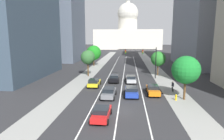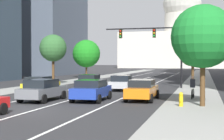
{
  "view_description": "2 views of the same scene",
  "coord_description": "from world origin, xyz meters",
  "px_view_note": "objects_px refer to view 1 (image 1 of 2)",
  "views": [
    {
      "loc": [
        1.21,
        -22.57,
        8.94
      ],
      "look_at": [
        -2.98,
        24.88,
        0.9
      ],
      "focal_mm": 30.56,
      "sensor_mm": 36.0,
      "label": 1
    },
    {
      "loc": [
        9.51,
        -17.07,
        2.84
      ],
      "look_at": [
        -2.06,
        25.53,
        1.73
      ],
      "focal_mm": 54.6,
      "sensor_mm": 36.0,
      "label": 2
    }
  ],
  "objects_px": {
    "cyclist": "(173,86)",
    "street_tree_mid_left": "(94,53)",
    "car_orange": "(153,89)",
    "traffic_signal_mast": "(144,56)",
    "car_silver": "(131,79)",
    "street_tree_near_right": "(186,70)",
    "car_black": "(114,78)",
    "fire_hydrant": "(176,97)",
    "car_yellow": "(94,82)",
    "car_gray": "(109,92)",
    "street_tree_mid_right": "(158,59)",
    "capitol_building": "(128,34)",
    "car_blue": "(132,91)",
    "car_red": "(102,113)",
    "street_tree_near_left": "(88,57)"
  },
  "relations": [
    {
      "from": "car_orange",
      "to": "fire_hydrant",
      "type": "xyz_separation_m",
      "value": [
        2.96,
        -2.78,
        -0.32
      ]
    },
    {
      "from": "street_tree_mid_right",
      "to": "traffic_signal_mast",
      "type": "bearing_deg",
      "value": -134.52
    },
    {
      "from": "car_black",
      "to": "fire_hydrant",
      "type": "relative_size",
      "value": 5.3
    },
    {
      "from": "car_red",
      "to": "car_yellow",
      "type": "bearing_deg",
      "value": 14.95
    },
    {
      "from": "car_silver",
      "to": "car_orange",
      "type": "distance_m",
      "value": 8.66
    },
    {
      "from": "capitol_building",
      "to": "car_yellow",
      "type": "height_order",
      "value": "capitol_building"
    },
    {
      "from": "car_orange",
      "to": "car_black",
      "type": "relative_size",
      "value": 0.97
    },
    {
      "from": "car_red",
      "to": "street_tree_mid_right",
      "type": "height_order",
      "value": "street_tree_mid_right"
    },
    {
      "from": "car_gray",
      "to": "fire_hydrant",
      "type": "bearing_deg",
      "value": -91.55
    },
    {
      "from": "street_tree_near_left",
      "to": "car_red",
      "type": "bearing_deg",
      "value": -74.5
    },
    {
      "from": "car_orange",
      "to": "car_yellow",
      "type": "xyz_separation_m",
      "value": [
        -10.29,
        4.15,
        -0.03
      ]
    },
    {
      "from": "car_blue",
      "to": "car_red",
      "type": "height_order",
      "value": "car_blue"
    },
    {
      "from": "traffic_signal_mast",
      "to": "street_tree_near_right",
      "type": "distance_m",
      "value": 15.37
    },
    {
      "from": "car_gray",
      "to": "car_red",
      "type": "xyz_separation_m",
      "value": [
        0.0,
        -7.87,
        -0.08
      ]
    },
    {
      "from": "street_tree_near_right",
      "to": "car_blue",
      "type": "bearing_deg",
      "value": 173.89
    },
    {
      "from": "car_blue",
      "to": "car_red",
      "type": "bearing_deg",
      "value": 157.54
    },
    {
      "from": "traffic_signal_mast",
      "to": "street_tree_near_right",
      "type": "relative_size",
      "value": 1.31
    },
    {
      "from": "car_orange",
      "to": "capitol_building",
      "type": "bearing_deg",
      "value": 2.2
    },
    {
      "from": "fire_hydrant",
      "to": "street_tree_mid_right",
      "type": "bearing_deg",
      "value": 89.67
    },
    {
      "from": "car_yellow",
      "to": "street_tree_near_right",
      "type": "xyz_separation_m",
      "value": [
        14.55,
        -6.4,
        3.65
      ]
    },
    {
      "from": "street_tree_mid_left",
      "to": "car_blue",
      "type": "bearing_deg",
      "value": -69.91
    },
    {
      "from": "street_tree_near_left",
      "to": "street_tree_mid_right",
      "type": "bearing_deg",
      "value": 7.95
    },
    {
      "from": "car_orange",
      "to": "traffic_signal_mast",
      "type": "relative_size",
      "value": 0.56
    },
    {
      "from": "car_blue",
      "to": "street_tree_near_left",
      "type": "distance_m",
      "value": 18.57
    },
    {
      "from": "car_orange",
      "to": "street_tree_near_right",
      "type": "bearing_deg",
      "value": -117.92
    },
    {
      "from": "car_orange",
      "to": "traffic_signal_mast",
      "type": "xyz_separation_m",
      "value": [
        -0.61,
        12.32,
        4.22
      ]
    },
    {
      "from": "traffic_signal_mast",
      "to": "street_tree_near_left",
      "type": "distance_m",
      "value": 12.97
    },
    {
      "from": "street_tree_mid_right",
      "to": "car_silver",
      "type": "bearing_deg",
      "value": -128.68
    },
    {
      "from": "car_gray",
      "to": "street_tree_near_right",
      "type": "relative_size",
      "value": 0.71
    },
    {
      "from": "car_gray",
      "to": "car_yellow",
      "type": "relative_size",
      "value": 1.01
    },
    {
      "from": "street_tree_near_left",
      "to": "street_tree_mid_left",
      "type": "bearing_deg",
      "value": 95.86
    },
    {
      "from": "traffic_signal_mast",
      "to": "street_tree_near_left",
      "type": "bearing_deg",
      "value": 173.65
    },
    {
      "from": "car_silver",
      "to": "car_yellow",
      "type": "height_order",
      "value": "car_silver"
    },
    {
      "from": "car_orange",
      "to": "street_tree_mid_right",
      "type": "xyz_separation_m",
      "value": [
        3.07,
        16.07,
        3.21
      ]
    },
    {
      "from": "car_silver",
      "to": "street_tree_near_right",
      "type": "distance_m",
      "value": 13.28
    },
    {
      "from": "car_red",
      "to": "traffic_signal_mast",
      "type": "bearing_deg",
      "value": -14.11
    },
    {
      "from": "car_gray",
      "to": "street_tree_near_right",
      "type": "bearing_deg",
      "value": -88.46
    },
    {
      "from": "cyclist",
      "to": "street_tree_mid_left",
      "type": "xyz_separation_m",
      "value": [
        -18.77,
        28.85,
        3.34
      ]
    },
    {
      "from": "car_orange",
      "to": "fire_hydrant",
      "type": "bearing_deg",
      "value": -133.29
    },
    {
      "from": "fire_hydrant",
      "to": "street_tree_near_left",
      "type": "height_order",
      "value": "street_tree_near_left"
    },
    {
      "from": "fire_hydrant",
      "to": "cyclist",
      "type": "xyz_separation_m",
      "value": [
        0.56,
        4.79,
        0.39
      ]
    },
    {
      "from": "car_yellow",
      "to": "traffic_signal_mast",
      "type": "relative_size",
      "value": 0.54
    },
    {
      "from": "car_gray",
      "to": "car_yellow",
      "type": "height_order",
      "value": "car_gray"
    },
    {
      "from": "car_black",
      "to": "fire_hydrant",
      "type": "xyz_separation_m",
      "value": [
        9.82,
        -11.11,
        -0.32
      ]
    },
    {
      "from": "car_red",
      "to": "car_orange",
      "type": "bearing_deg",
      "value": -32.67
    },
    {
      "from": "car_red",
      "to": "car_orange",
      "type": "relative_size",
      "value": 0.93
    },
    {
      "from": "car_silver",
      "to": "street_tree_near_right",
      "type": "xyz_separation_m",
      "value": [
        7.69,
        -10.2,
        3.64
      ]
    },
    {
      "from": "traffic_signal_mast",
      "to": "fire_hydrant",
      "type": "height_order",
      "value": "traffic_signal_mast"
    },
    {
      "from": "car_silver",
      "to": "car_gray",
      "type": "bearing_deg",
      "value": 158.99
    },
    {
      "from": "car_red",
      "to": "car_black",
      "type": "distance_m",
      "value": 18.45
    }
  ]
}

